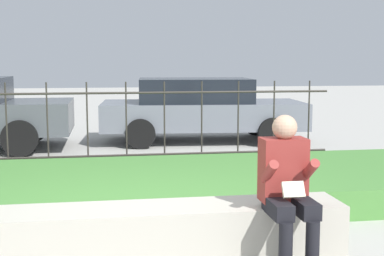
% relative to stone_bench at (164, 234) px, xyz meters
% --- Properties ---
extents(stone_bench, '(3.15, 0.55, 0.45)m').
position_rel_stone_bench_xyz_m(stone_bench, '(0.00, 0.00, 0.00)').
color(stone_bench, '#B7B2A3').
rests_on(stone_bench, ground_plane).
extents(person_seated_reader, '(0.42, 0.73, 1.25)m').
position_rel_stone_bench_xyz_m(person_seated_reader, '(1.00, -0.31, 0.48)').
color(person_seated_reader, black).
rests_on(person_seated_reader, ground_plane).
extents(grass_berm, '(8.33, 2.47, 0.33)m').
position_rel_stone_bench_xyz_m(grass_berm, '(-0.18, 1.93, -0.03)').
color(grass_berm, '#4C893D').
rests_on(grass_berm, ground_plane).
extents(iron_fence, '(6.33, 0.03, 1.39)m').
position_rel_stone_bench_xyz_m(iron_fence, '(-0.18, 3.56, 0.53)').
color(iron_fence, '#332D28').
rests_on(iron_fence, ground_plane).
extents(car_parked_center, '(4.32, 2.16, 1.33)m').
position_rel_stone_bench_xyz_m(car_parked_center, '(1.49, 6.59, 0.50)').
color(car_parked_center, slate).
rests_on(car_parked_center, ground_plane).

